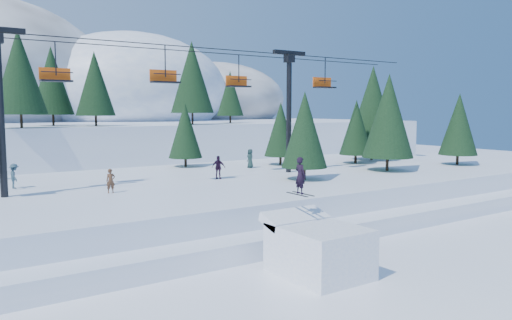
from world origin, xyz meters
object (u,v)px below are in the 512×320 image
chairlift (154,89)px  banner_far (382,219)px  jump_kicker (317,248)px  banner_near (352,242)px

chairlift → banner_far: chairlift is taller
jump_kicker → chairlift: (-1.43, 16.17, 8.02)m
chairlift → jump_kicker: bearing=-84.9°
banner_near → banner_far: bearing=28.3°
jump_kicker → banner_far: 11.18m
chairlift → banner_near: 17.71m
banner_near → banner_far: (5.83, 3.14, 0.00)m
chairlift → banner_near: chairlift is taller
jump_kicker → chairlift: chairlift is taller
banner_far → chairlift: bearing=135.6°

